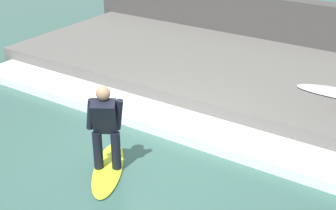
% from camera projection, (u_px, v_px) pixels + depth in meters
% --- Properties ---
extents(ground_plane, '(28.00, 28.00, 0.00)m').
position_uv_depth(ground_plane, '(145.00, 156.00, 8.31)').
color(ground_plane, '#386056').
extents(concrete_ledge, '(4.40, 11.53, 0.46)m').
position_uv_depth(concrete_ledge, '(240.00, 75.00, 11.12)').
color(concrete_ledge, '#66635E').
rests_on(concrete_ledge, ground_plane).
extents(back_wall, '(0.50, 12.10, 1.59)m').
position_uv_depth(back_wall, '(280.00, 27.00, 12.71)').
color(back_wall, '#474442').
rests_on(back_wall, ground_plane).
extents(wave_foam_crest, '(0.97, 10.95, 0.19)m').
position_uv_depth(wave_foam_crest, '(180.00, 125.00, 9.16)').
color(wave_foam_crest, white).
rests_on(wave_foam_crest, ground_plane).
extents(surfboard_riding, '(1.70, 1.29, 0.06)m').
position_uv_depth(surfboard_riding, '(108.00, 169.00, 7.89)').
color(surfboard_riding, '#BFE02D').
rests_on(surfboard_riding, ground_plane).
extents(surfer_riding, '(0.56, 0.58, 1.49)m').
position_uv_depth(surfer_riding, '(105.00, 124.00, 7.51)').
color(surfer_riding, black).
rests_on(surfer_riding, surfboard_riding).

